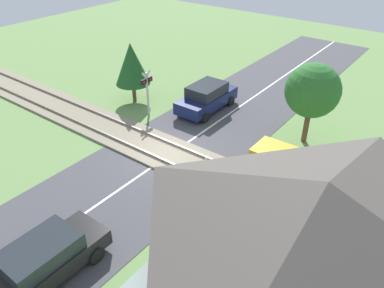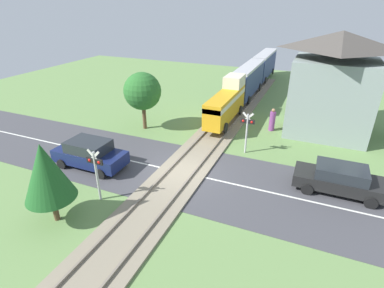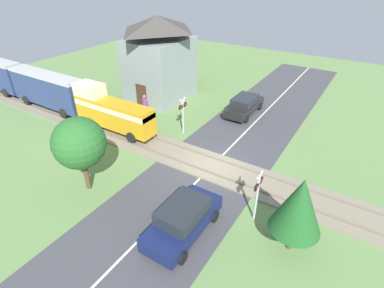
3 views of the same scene
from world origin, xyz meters
name	(u,v)px [view 2 (image 2 of 3)]	position (x,y,z in m)	size (l,w,h in m)	color
ground_plane	(182,173)	(0.00, 0.00, 0.00)	(60.00, 60.00, 0.00)	#66894C
road_surface	(182,173)	(0.00, 0.00, 0.01)	(48.00, 6.40, 0.02)	#424247
track_bed	(182,172)	(0.00, 0.00, 0.07)	(2.80, 48.00, 0.24)	gray
train	(250,78)	(0.00, 16.24, 1.89)	(1.58, 22.71, 3.18)	gold
car_near_crossing	(90,153)	(-5.27, -1.44, 0.85)	(4.30, 1.95, 1.66)	#141E4C
car_far_side	(340,179)	(8.12, 1.44, 0.78)	(4.40, 1.90, 1.48)	black
crossing_signal_west_approach	(96,168)	(-2.68, -3.87, 1.78)	(0.90, 0.18, 2.76)	#B7B7B7
crossing_signal_east_approach	(247,127)	(2.68, 3.87, 1.78)	(0.90, 0.18, 2.76)	#B7B7B7
station_building	(332,87)	(7.23, 9.33, 3.48)	(5.84, 4.88, 7.15)	gray
pedestrian_by_station	(272,121)	(3.61, 8.23, 0.79)	(0.43, 0.43, 1.73)	#7F3D84
tree_roadside_hedge	(142,91)	(-5.39, 4.83, 2.90)	(2.74, 2.74, 4.29)	brown
tree_beyond_track	(46,172)	(-3.51, -5.87, 2.50)	(2.15, 2.15, 3.80)	brown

